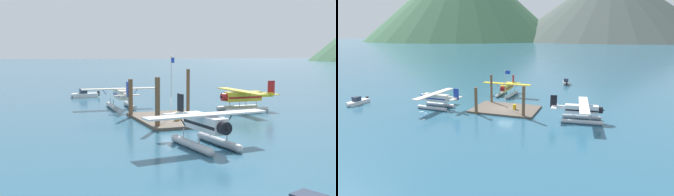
% 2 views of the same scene
% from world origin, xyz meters
% --- Properties ---
extents(ground_plane, '(1200.00, 1200.00, 0.00)m').
position_xyz_m(ground_plane, '(0.00, 0.00, 0.00)').
color(ground_plane, '#285670').
extents(dock_platform, '(11.12, 7.73, 0.30)m').
position_xyz_m(dock_platform, '(0.00, 0.00, 0.15)').
color(dock_platform, brown).
rests_on(dock_platform, ground).
extents(piling_near_left, '(0.51, 0.51, 4.42)m').
position_xyz_m(piling_near_left, '(-3.78, -3.81, 2.21)').
color(piling_near_left, brown).
rests_on(piling_near_left, ground).
extents(piling_near_right, '(0.50, 0.50, 5.05)m').
position_xyz_m(piling_near_right, '(4.13, -3.26, 2.53)').
color(piling_near_right, brown).
rests_on(piling_near_right, ground).
extents(piling_far_left, '(0.42, 0.42, 5.46)m').
position_xyz_m(piling_far_left, '(-4.01, 3.47, 2.73)').
color(piling_far_left, brown).
rests_on(piling_far_left, ground).
extents(flagpole, '(0.95, 0.10, 6.77)m').
position_xyz_m(flagpole, '(0.14, -0.27, 4.46)').
color(flagpole, silver).
rests_on(flagpole, dock_platform).
extents(fuel_drum, '(0.62, 0.62, 0.88)m').
position_xyz_m(fuel_drum, '(1.69, -0.18, 0.74)').
color(fuel_drum, gold).
rests_on(fuel_drum, dock_platform).
extents(mountain_ridge_west_peak, '(350.48, 350.48, 121.04)m').
position_xyz_m(mountain_ridge_west_peak, '(19.12, 488.82, 60.52)').
color(mountain_ridge_west_peak, '#424C47').
rests_on(mountain_ridge_west_peak, ground).
extents(seaplane_yellow_bow_left, '(10.42, 7.98, 3.84)m').
position_xyz_m(seaplane_yellow_bow_left, '(-3.47, 10.80, 1.58)').
color(seaplane_yellow_bow_left, '#B7BABF').
rests_on(seaplane_yellow_bow_left, ground).
extents(seaplane_cream_port_aft, '(7.98, 10.45, 3.84)m').
position_xyz_m(seaplane_cream_port_aft, '(-11.98, -2.95, 1.58)').
color(seaplane_cream_port_aft, '#B7BABF').
rests_on(seaplane_cream_port_aft, ground).
extents(seaplane_white_stbd_aft, '(7.96, 10.49, 3.84)m').
position_xyz_m(seaplane_white_stbd_aft, '(12.90, -2.34, 1.58)').
color(seaplane_white_stbd_aft, '#B7BABF').
rests_on(seaplane_white_stbd_aft, ground).
extents(boat_grey_open_north, '(2.34, 4.83, 1.50)m').
position_xyz_m(boat_grey_open_north, '(6.68, 28.39, 0.49)').
color(boat_grey_open_north, gray).
rests_on(boat_grey_open_north, ground).
extents(boat_white_open_sw, '(1.65, 4.89, 1.50)m').
position_xyz_m(boat_white_open_sw, '(-27.42, -5.46, 0.49)').
color(boat_white_open_sw, silver).
rests_on(boat_white_open_sw, ground).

